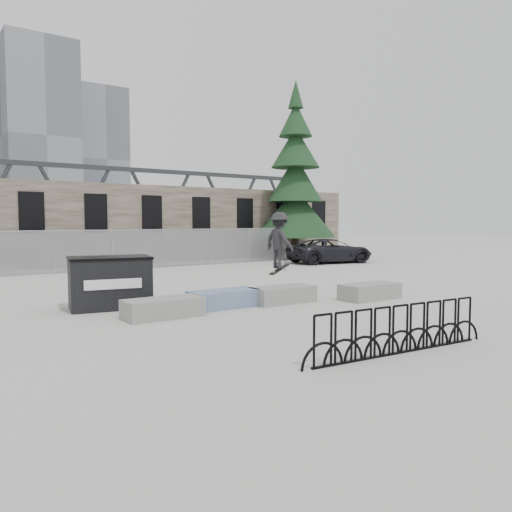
{
  "coord_description": "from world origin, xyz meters",
  "views": [
    {
      "loc": [
        -8.39,
        -11.82,
        2.47
      ],
      "look_at": [
        1.06,
        1.61,
        1.3
      ],
      "focal_mm": 35.0,
      "sensor_mm": 36.0,
      "label": 1
    }
  ],
  "objects_px": {
    "spruce_tree": "(295,188)",
    "bike_rack": "(400,330)",
    "planter_far_left": "(163,307)",
    "planter_center_left": "(224,298)",
    "planter_offset": "(370,291)",
    "skateboarder": "(279,240)",
    "suv": "(330,251)",
    "planter_center_right": "(282,294)",
    "dumpster": "(110,282)"
  },
  "relations": [
    {
      "from": "spruce_tree",
      "to": "bike_rack",
      "type": "bearing_deg",
      "value": -124.87
    },
    {
      "from": "planter_far_left",
      "to": "bike_rack",
      "type": "xyz_separation_m",
      "value": [
        2.14,
        -5.72,
        0.17
      ]
    },
    {
      "from": "planter_far_left",
      "to": "planter_center_left",
      "type": "height_order",
      "value": "same"
    },
    {
      "from": "planter_center_left",
      "to": "planter_offset",
      "type": "height_order",
      "value": "same"
    },
    {
      "from": "planter_offset",
      "to": "bike_rack",
      "type": "xyz_separation_m",
      "value": [
        -4.45,
        -4.74,
        0.17
      ]
    },
    {
      "from": "planter_far_left",
      "to": "skateboarder",
      "type": "distance_m",
      "value": 4.7
    },
    {
      "from": "planter_offset",
      "to": "suv",
      "type": "xyz_separation_m",
      "value": [
        8.41,
        10.62,
        0.44
      ]
    },
    {
      "from": "planter_offset",
      "to": "suv",
      "type": "height_order",
      "value": "suv"
    },
    {
      "from": "planter_offset",
      "to": "bike_rack",
      "type": "bearing_deg",
      "value": -133.21
    },
    {
      "from": "planter_center_left",
      "to": "bike_rack",
      "type": "relative_size",
      "value": 0.45
    },
    {
      "from": "spruce_tree",
      "to": "planter_center_right",
      "type": "bearing_deg",
      "value": -130.81
    },
    {
      "from": "planter_center_left",
      "to": "planter_center_right",
      "type": "relative_size",
      "value": 1.0
    },
    {
      "from": "planter_center_left",
      "to": "dumpster",
      "type": "bearing_deg",
      "value": 146.41
    },
    {
      "from": "dumpster",
      "to": "spruce_tree",
      "type": "relative_size",
      "value": 0.21
    },
    {
      "from": "planter_center_left",
      "to": "skateboarder",
      "type": "bearing_deg",
      "value": 10.23
    },
    {
      "from": "dumpster",
      "to": "suv",
      "type": "distance_m",
      "value": 17.34
    },
    {
      "from": "planter_center_left",
      "to": "planter_center_right",
      "type": "distance_m",
      "value": 1.89
    },
    {
      "from": "planter_center_right",
      "to": "suv",
      "type": "height_order",
      "value": "suv"
    },
    {
      "from": "planter_center_left",
      "to": "planter_center_right",
      "type": "xyz_separation_m",
      "value": [
        1.87,
        -0.31,
        0.0
      ]
    },
    {
      "from": "dumpster",
      "to": "spruce_tree",
      "type": "bearing_deg",
      "value": 46.29
    },
    {
      "from": "planter_center_right",
      "to": "suv",
      "type": "distance_m",
      "value": 14.67
    },
    {
      "from": "skateboarder",
      "to": "planter_offset",
      "type": "bearing_deg",
      "value": -132.48
    },
    {
      "from": "planter_far_left",
      "to": "dumpster",
      "type": "bearing_deg",
      "value": 106.34
    },
    {
      "from": "planter_far_left",
      "to": "planter_center_left",
      "type": "relative_size",
      "value": 1.0
    },
    {
      "from": "planter_center_right",
      "to": "skateboarder",
      "type": "bearing_deg",
      "value": 58.46
    },
    {
      "from": "skateboarder",
      "to": "bike_rack",
      "type": "bearing_deg",
      "value": 157.16
    },
    {
      "from": "skateboarder",
      "to": "planter_far_left",
      "type": "bearing_deg",
      "value": 96.3
    },
    {
      "from": "planter_center_left",
      "to": "suv",
      "type": "distance_m",
      "value": 15.94
    },
    {
      "from": "dumpster",
      "to": "bike_rack",
      "type": "bearing_deg",
      "value": -59.53
    },
    {
      "from": "planter_center_left",
      "to": "bike_rack",
      "type": "distance_m",
      "value": 6.1
    },
    {
      "from": "planter_far_left",
      "to": "planter_offset",
      "type": "height_order",
      "value": "same"
    },
    {
      "from": "planter_center_right",
      "to": "spruce_tree",
      "type": "bearing_deg",
      "value": 49.19
    },
    {
      "from": "bike_rack",
      "to": "suv",
      "type": "relative_size",
      "value": 0.88
    },
    {
      "from": "suv",
      "to": "planter_far_left",
      "type": "bearing_deg",
      "value": 132.36
    },
    {
      "from": "planter_center_left",
      "to": "dumpster",
      "type": "xyz_separation_m",
      "value": [
        -2.67,
        1.78,
        0.47
      ]
    },
    {
      "from": "bike_rack",
      "to": "planter_offset",
      "type": "bearing_deg",
      "value": 46.79
    },
    {
      "from": "bike_rack",
      "to": "suv",
      "type": "xyz_separation_m",
      "value": [
        12.87,
        15.36,
        0.27
      ]
    },
    {
      "from": "planter_center_right",
      "to": "bike_rack",
      "type": "xyz_separation_m",
      "value": [
        -1.77,
        -5.78,
        0.17
      ]
    },
    {
      "from": "planter_offset",
      "to": "planter_center_right",
      "type": "bearing_deg",
      "value": 158.78
    },
    {
      "from": "planter_far_left",
      "to": "suv",
      "type": "distance_m",
      "value": 17.84
    },
    {
      "from": "planter_center_right",
      "to": "dumpster",
      "type": "height_order",
      "value": "dumpster"
    },
    {
      "from": "planter_offset",
      "to": "dumpster",
      "type": "bearing_deg",
      "value": 156.56
    },
    {
      "from": "spruce_tree",
      "to": "dumpster",
      "type": "bearing_deg",
      "value": -144.79
    },
    {
      "from": "planter_far_left",
      "to": "planter_center_right",
      "type": "bearing_deg",
      "value": 0.93
    },
    {
      "from": "planter_offset",
      "to": "spruce_tree",
      "type": "relative_size",
      "value": 0.17
    },
    {
      "from": "planter_offset",
      "to": "bike_rack",
      "type": "relative_size",
      "value": 0.45
    },
    {
      "from": "skateboarder",
      "to": "dumpster",
      "type": "bearing_deg",
      "value": 70.73
    },
    {
      "from": "dumpster",
      "to": "spruce_tree",
      "type": "height_order",
      "value": "spruce_tree"
    },
    {
      "from": "planter_offset",
      "to": "dumpster",
      "type": "distance_m",
      "value": 7.89
    },
    {
      "from": "planter_offset",
      "to": "skateboarder",
      "type": "bearing_deg",
      "value": 141.56
    }
  ]
}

